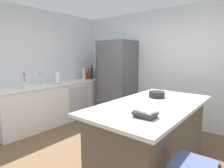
# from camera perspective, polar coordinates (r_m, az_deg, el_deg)

# --- Properties ---
(ground_plane) EXTENTS (7.20, 7.20, 0.00)m
(ground_plane) POSITION_cam_1_polar(r_m,az_deg,el_deg) (2.87, -1.69, -24.07)
(ground_plane) COLOR brown
(wall_rear) EXTENTS (6.00, 0.10, 2.60)m
(wall_rear) POSITION_cam_1_polar(r_m,az_deg,el_deg) (4.37, 17.95, 4.97)
(wall_rear) COLOR silver
(wall_rear) RESTS_ON ground_plane
(wall_left) EXTENTS (0.10, 6.00, 2.60)m
(wall_left) POSITION_cam_1_polar(r_m,az_deg,el_deg) (4.43, -26.59, 4.52)
(wall_left) COLOR silver
(wall_left) RESTS_ON ground_plane
(counter_run_left) EXTENTS (0.64, 2.81, 0.92)m
(counter_run_left) POSITION_cam_1_polar(r_m,az_deg,el_deg) (4.60, -15.91, -5.38)
(counter_run_left) COLOR silver
(counter_run_left) RESTS_ON ground_plane
(kitchen_island) EXTENTS (1.02, 1.97, 0.93)m
(kitchen_island) POSITION_cam_1_polar(r_m,az_deg,el_deg) (2.66, 12.11, -15.46)
(kitchen_island) COLOR brown
(kitchen_island) RESTS_ON ground_plane
(refrigerator) EXTENTS (0.82, 0.74, 1.92)m
(refrigerator) POSITION_cam_1_polar(r_m,az_deg,el_deg) (4.66, 1.58, 1.37)
(refrigerator) COLOR #56565B
(refrigerator) RESTS_ON ground_plane
(sink_faucet) EXTENTS (0.15, 0.05, 0.30)m
(sink_faucet) POSITION_cam_1_polar(r_m,az_deg,el_deg) (4.30, -21.48, 1.73)
(sink_faucet) COLOR silver
(sink_faucet) RESTS_ON counter_run_left
(flower_vase) EXTENTS (0.10, 0.10, 0.33)m
(flower_vase) POSITION_cam_1_polar(r_m,az_deg,el_deg) (4.02, -25.35, 0.09)
(flower_vase) COLOR silver
(flower_vase) RESTS_ON counter_run_left
(paper_towel_roll) EXTENTS (0.14, 0.14, 0.31)m
(paper_towel_roll) POSITION_cam_1_polar(r_m,az_deg,el_deg) (4.43, -16.52, 1.85)
(paper_towel_roll) COLOR gray
(paper_towel_roll) RESTS_ON counter_run_left
(gin_bottle) EXTENTS (0.07, 0.07, 0.34)m
(gin_bottle) POSITION_cam_1_polar(r_m,az_deg,el_deg) (5.29, -4.43, 3.25)
(gin_bottle) COLOR #8CB79E
(gin_bottle) RESTS_ON counter_run_left
(syrup_bottle) EXTENTS (0.06, 0.06, 0.26)m
(syrup_bottle) POSITION_cam_1_polar(r_m,az_deg,el_deg) (5.22, -5.04, 2.85)
(syrup_bottle) COLOR #5B3319
(syrup_bottle) RESTS_ON counter_run_left
(wine_bottle) EXTENTS (0.07, 0.07, 0.38)m
(wine_bottle) POSITION_cam_1_polar(r_m,az_deg,el_deg) (5.19, -6.34, 3.38)
(wine_bottle) COLOR #19381E
(wine_bottle) RESTS_ON counter_run_left
(whiskey_bottle) EXTENTS (0.08, 0.08, 0.29)m
(whiskey_bottle) POSITION_cam_1_polar(r_m,az_deg,el_deg) (5.15, -7.20, 2.85)
(whiskey_bottle) COLOR brown
(whiskey_bottle) RESTS_ON counter_run_left
(hot_sauce_bottle) EXTENTS (0.05, 0.05, 0.24)m
(hot_sauce_bottle) POSITION_cam_1_polar(r_m,az_deg,el_deg) (5.08, -7.85, 2.53)
(hot_sauce_bottle) COLOR red
(hot_sauce_bottle) RESTS_ON counter_run_left
(soda_bottle) EXTENTS (0.08, 0.08, 0.37)m
(soda_bottle) POSITION_cam_1_polar(r_m,az_deg,el_deg) (5.02, -8.69, 3.10)
(soda_bottle) COLOR silver
(soda_bottle) RESTS_ON counter_run_left
(cookbook_stack) EXTENTS (0.24, 0.20, 0.08)m
(cookbook_stack) POSITION_cam_1_polar(r_m,az_deg,el_deg) (1.94, 10.30, -8.82)
(cookbook_stack) COLOR #2D2D33
(cookbook_stack) RESTS_ON kitchen_island
(mixing_bowl) EXTENTS (0.24, 0.24, 0.09)m
(mixing_bowl) POSITION_cam_1_polar(r_m,az_deg,el_deg) (2.88, 13.67, -3.12)
(mixing_bowl) COLOR black
(mixing_bowl) RESTS_ON kitchen_island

